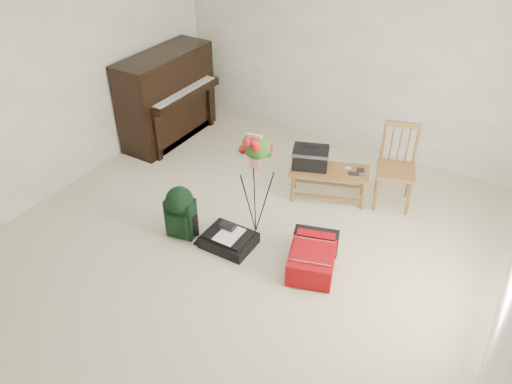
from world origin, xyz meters
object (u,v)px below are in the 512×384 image
Objects in this scene: piano at (168,99)px; green_backpack at (180,210)px; red_suitcase at (315,254)px; bench at (318,159)px; dining_chair at (397,168)px; flower_stand at (256,185)px; black_duffel at (229,239)px.

green_backpack is (1.53, -1.69, -0.26)m from piano.
red_suitcase is at bearing -24.88° from piano.
bench is 1.32m from red_suitcase.
flower_stand is at bearing -147.28° from dining_chair.
red_suitcase is at bearing 10.96° from black_duffel.
piano is at bearing 164.43° from dining_chair.
piano is at bearing 142.21° from black_duffel.
bench is (2.44, -0.23, -0.10)m from piano.
dining_chair is 1.55m from red_suitcase.
bench is 1.28× the size of red_suitcase.
dining_chair is (3.29, 0.10, -0.12)m from piano.
dining_chair is 1.72m from flower_stand.
piano is 3.29m from dining_chair.
dining_chair is (0.85, 0.32, -0.02)m from bench.
green_backpack is at bearing -153.80° from flower_stand.
red_suitcase is 1.45× the size of black_duffel.
black_duffel is 0.61m from green_backpack.
dining_chair is 2.11m from black_duffel.
black_duffel is (-0.92, -0.19, -0.07)m from red_suitcase.
flower_stand is at bearing -29.09° from piano.
red_suitcase is (2.98, -1.38, -0.45)m from piano.
flower_stand is at bearing 150.44° from red_suitcase.
piano reaches higher than dining_chair.
dining_chair is 0.79× the size of flower_stand.
green_backpack is at bearing 174.14° from red_suitcase.
piano is 2.29m from green_backpack.
flower_stand reaches higher than dining_chair.
dining_chair is at bearing 1.68° from piano.
piano is at bearing 121.03° from green_backpack.
flower_stand is (-0.25, -0.99, 0.11)m from bench.
red_suitcase is at bearing -85.65° from bench.
flower_stand is (-0.80, 0.17, 0.46)m from red_suitcase.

